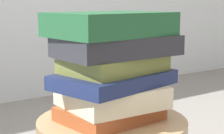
# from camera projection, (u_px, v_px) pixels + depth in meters

# --- Properties ---
(book_rust) EXTENTS (0.24, 0.20, 0.03)m
(book_rust) POSITION_uv_depth(u_px,v_px,m) (109.00, 113.00, 0.98)
(book_rust) COLOR #994723
(book_rust) RESTS_ON side_table
(book_cream) EXTENTS (0.24, 0.21, 0.05)m
(book_cream) POSITION_uv_depth(u_px,v_px,m) (112.00, 96.00, 0.98)
(book_cream) COLOR beige
(book_cream) RESTS_ON book_rust
(book_navy) EXTENTS (0.32, 0.23, 0.03)m
(book_navy) POSITION_uv_depth(u_px,v_px,m) (116.00, 79.00, 0.97)
(book_navy) COLOR #19234C
(book_navy) RESTS_ON book_cream
(book_olive) EXTENTS (0.26, 0.20, 0.04)m
(book_olive) POSITION_uv_depth(u_px,v_px,m) (115.00, 64.00, 0.96)
(book_olive) COLOR olive
(book_olive) RESTS_ON book_navy
(book_charcoal) EXTENTS (0.30, 0.17, 0.05)m
(book_charcoal) POSITION_uv_depth(u_px,v_px,m) (118.00, 46.00, 0.96)
(book_charcoal) COLOR #28282D
(book_charcoal) RESTS_ON book_olive
(book_forest) EXTENTS (0.30, 0.22, 0.06)m
(book_forest) POSITION_uv_depth(u_px,v_px,m) (109.00, 24.00, 0.95)
(book_forest) COLOR #1E512D
(book_forest) RESTS_ON book_charcoal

